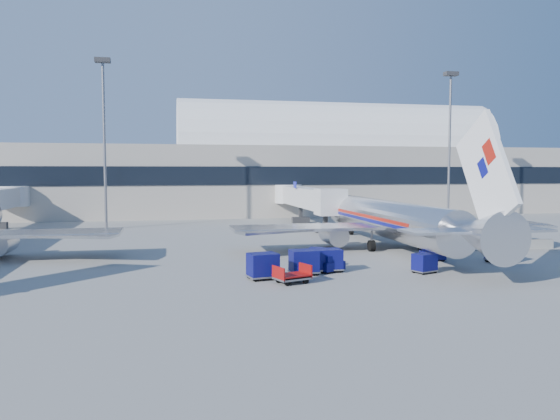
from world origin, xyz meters
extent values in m
plane|color=gray|center=(0.00, 0.00, 0.00)|extent=(260.00, 260.00, 0.00)
cube|color=#B2AA9E|center=(-25.00, 56.00, 6.00)|extent=(170.00, 28.00, 12.00)
cube|color=black|center=(-25.00, 42.05, 7.00)|extent=(170.00, 0.40, 3.00)
cylinder|color=white|center=(20.00, 56.00, 12.00)|extent=(60.00, 18.00, 18.00)
cylinder|color=silver|center=(10.00, 6.00, 2.90)|extent=(3.80, 28.00, 3.80)
sphere|color=silver|center=(10.00, 20.00, 2.90)|extent=(3.72, 3.72, 3.72)
cone|color=silver|center=(10.00, -11.00, 3.30)|extent=(3.80, 6.00, 3.80)
cube|color=#A5170C|center=(10.00, 7.00, 3.15)|extent=(3.85, 20.16, 0.32)
cube|color=navy|center=(10.00, 7.00, 2.78)|extent=(3.85, 20.16, 0.32)
cube|color=white|center=(10.00, -11.50, 7.70)|extent=(0.35, 7.79, 8.74)
cube|color=silver|center=(10.00, -10.50, 3.50)|extent=(11.00, 3.00, 0.18)
cube|color=silver|center=(10.00, 5.00, 2.30)|extent=(32.00, 5.00, 0.28)
cylinder|color=#B7B7BC|center=(4.50, 6.50, 1.35)|extent=(2.10, 3.80, 2.10)
cylinder|color=#B7B7BC|center=(15.50, 6.50, 1.35)|extent=(2.10, 3.80, 2.10)
cylinder|color=black|center=(10.00, 17.00, 0.45)|extent=(0.40, 0.90, 0.90)
cylinder|color=#B7B7BC|center=(-26.50, 6.50, 1.35)|extent=(2.10, 3.80, 2.10)
cube|color=silver|center=(7.60, 30.00, 4.00)|extent=(2.70, 24.00, 2.70)
cube|color=silver|center=(7.60, 17.80, 4.00)|extent=(3.40, 3.20, 3.20)
cylinder|color=silver|center=(7.60, 41.50, 4.00)|extent=(4.40, 4.40, 3.00)
cube|color=#2D2D30|center=(7.60, 20.00, 1.80)|extent=(0.50, 0.50, 3.00)
cube|color=#2D2D30|center=(7.60, 20.00, 0.45)|extent=(2.60, 1.00, 0.90)
cube|color=#2D2D30|center=(7.60, 33.00, 1.80)|extent=(0.50, 0.50, 3.00)
cube|color=#2D2D30|center=(7.60, 33.00, 0.45)|extent=(2.60, 1.00, 0.90)
cube|color=navy|center=(6.00, 30.00, 5.80)|extent=(0.12, 1.40, 0.90)
cylinder|color=silver|center=(-34.40, 41.50, 4.00)|extent=(4.40, 4.40, 3.00)
cylinder|color=slate|center=(-20.00, 30.00, 11.00)|extent=(0.36, 0.36, 22.00)
cube|color=#2D2D30|center=(-20.00, 30.00, 22.30)|extent=(2.00, 1.20, 0.60)
cylinder|color=slate|center=(30.00, 30.00, 11.00)|extent=(0.36, 0.36, 22.00)
cube|color=#2D2D30|center=(30.00, 30.00, 22.30)|extent=(2.00, 1.20, 0.60)
cube|color=#9E9E96|center=(18.00, 2.00, 0.45)|extent=(3.00, 0.55, 0.90)
cube|color=#9E9E96|center=(21.30, 2.00, 0.45)|extent=(3.00, 0.55, 0.90)
cube|color=#9E9E96|center=(24.60, 2.00, 0.45)|extent=(3.00, 0.55, 0.90)
cube|color=#0A0C51|center=(0.42, -6.10, 0.49)|extent=(2.30, 1.89, 0.67)
cube|color=#0A0C51|center=(0.02, -6.32, 1.03)|extent=(1.14, 1.17, 0.63)
cylinder|color=black|center=(0.85, -5.41, 0.25)|extent=(0.53, 0.41, 0.50)
cube|color=#0A0C51|center=(10.60, -2.72, 0.52)|extent=(2.42, 1.74, 0.71)
cube|color=#0A0C51|center=(10.15, -2.57, 1.09)|extent=(1.12, 1.18, 0.67)
cylinder|color=black|center=(11.46, -2.56, 0.27)|extent=(0.57, 0.37, 0.53)
cube|color=#0A0C51|center=(-0.05, -3.61, 0.60)|extent=(2.13, 2.81, 0.82)
cube|color=#0A0C51|center=(-0.26, -4.12, 1.26)|extent=(1.39, 1.33, 0.77)
cylinder|color=black|center=(-0.17, -2.61, 0.31)|extent=(0.46, 0.66, 0.61)
cube|color=#0A0C51|center=(0.24, -5.92, 1.01)|extent=(1.92, 1.50, 1.54)
cube|color=slate|center=(0.24, -5.92, 0.23)|extent=(2.03, 1.56, 0.11)
cylinder|color=black|center=(0.97, -5.33, 0.21)|extent=(0.43, 0.17, 0.42)
cube|color=#0A0C51|center=(-1.93, -6.71, 1.06)|extent=(2.08, 1.65, 1.62)
cube|color=slate|center=(-1.93, -6.71, 0.25)|extent=(2.19, 1.71, 0.11)
cylinder|color=black|center=(-1.18, -6.06, 0.22)|extent=(0.45, 0.20, 0.45)
cube|color=#0A0C51|center=(-5.25, -7.77, 1.07)|extent=(2.29, 1.94, 1.63)
cube|color=slate|center=(-5.25, -7.77, 0.25)|extent=(2.41, 2.02, 0.11)
cylinder|color=black|center=(-4.59, -7.01, 0.23)|extent=(0.48, 0.26, 0.45)
cube|color=#0A0C51|center=(7.26, -7.88, 0.85)|extent=(1.93, 1.72, 1.29)
cube|color=slate|center=(7.26, -7.88, 0.20)|extent=(2.03, 1.79, 0.09)
cylinder|color=black|center=(7.68, -7.20, 0.18)|extent=(0.38, 0.26, 0.36)
cube|color=#0A0C51|center=(15.77, -4.76, 1.07)|extent=(2.23, 1.84, 1.64)
cube|color=slate|center=(15.77, -4.76, 0.25)|extent=(2.35, 1.91, 0.11)
cylinder|color=black|center=(16.47, -4.04, 0.23)|extent=(0.47, 0.24, 0.45)
cube|color=slate|center=(-3.50, -9.58, 0.37)|extent=(2.74, 2.28, 0.13)
cube|color=maroon|center=(-3.50, -9.58, 0.58)|extent=(2.75, 2.33, 0.08)
cylinder|color=black|center=(-2.99, -8.78, 0.21)|extent=(0.46, 0.30, 0.42)
camera|label=1|loc=(-11.88, -46.00, 7.79)|focal=35.00mm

